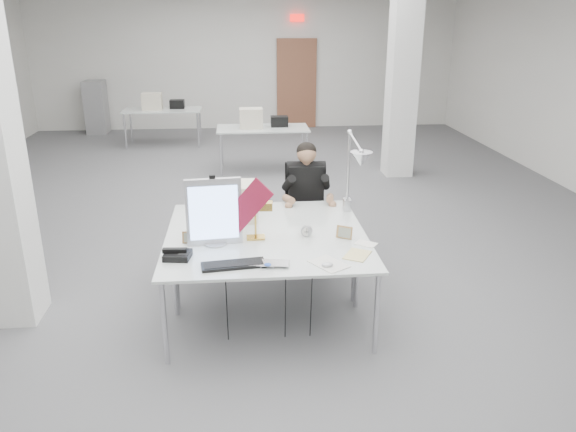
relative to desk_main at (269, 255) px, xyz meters
name	(u,v)px	position (x,y,z in m)	size (l,w,h in m)	color
room_shell	(259,96)	(0.04, 2.63, 0.95)	(10.04, 14.04, 3.24)	#555557
desk_main	(269,255)	(0.00, 0.00, 0.00)	(1.80, 0.90, 0.03)	silver
desk_second	(264,218)	(0.00, 0.90, 0.00)	(1.80, 0.90, 0.03)	silver
bg_desk_a	(263,128)	(0.20, 5.50, 0.00)	(1.60, 0.80, 0.03)	silver
bg_desk_b	(163,110)	(-1.80, 7.70, 0.00)	(1.60, 0.80, 0.03)	silver
filing_cabinet	(96,107)	(-3.50, 9.15, -0.14)	(0.45, 0.55, 1.20)	gray
office_chair	(305,217)	(0.50, 1.62, -0.27)	(0.47, 0.47, 0.95)	black
seated_person	(306,182)	(0.50, 1.57, 0.16)	(0.52, 0.65, 0.98)	black
monitor	(214,212)	(-0.45, 0.25, 0.31)	(0.47, 0.05, 0.59)	#B8B8BD
pennant	(248,206)	(-0.16, 0.21, 0.37)	(0.49, 0.01, 0.21)	maroon
keyboard	(233,265)	(-0.29, -0.22, 0.02)	(0.50, 0.17, 0.02)	black
laptop	(268,266)	(-0.02, -0.28, 0.03)	(0.33, 0.21, 0.03)	#A8A7AC
mouse	(327,265)	(0.44, -0.30, 0.03)	(0.09, 0.06, 0.04)	#B7B7BC
bankers_lamp	(255,219)	(-0.10, 0.35, 0.20)	(0.32, 0.13, 0.37)	gold
desk_phone	(178,255)	(-0.75, -0.03, 0.04)	(0.21, 0.19, 0.05)	black
picture_frame_left	(190,237)	(-0.67, 0.29, 0.06)	(0.13, 0.01, 0.10)	#AF7E4B
picture_frame_right	(344,232)	(0.69, 0.28, 0.07)	(0.14, 0.01, 0.11)	tan
desk_clock	(307,231)	(0.36, 0.36, 0.06)	(0.10, 0.10, 0.03)	#A2A3A7
paper_stack_a	(329,264)	(0.46, -0.25, 0.02)	(0.21, 0.30, 0.01)	silver
paper_stack_b	(357,255)	(0.73, -0.10, 0.02)	(0.18, 0.25, 0.01)	#E7D48A
paper_stack_c	(366,244)	(0.85, 0.13, 0.02)	(0.18, 0.13, 0.01)	white
beige_monitor	(238,201)	(-0.25, 0.88, 0.19)	(0.38, 0.36, 0.36)	beige
architect_lamp	(353,171)	(0.85, 0.77, 0.49)	(0.26, 0.75, 0.96)	#AFAFB4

